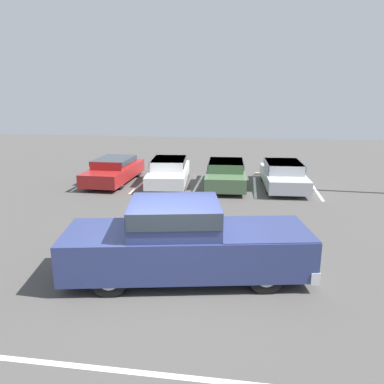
{
  "coord_description": "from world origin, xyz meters",
  "views": [
    {
      "loc": [
        1.59,
        -7.61,
        4.24
      ],
      "look_at": [
        -0.21,
        4.61,
        1.0
      ],
      "focal_mm": 35.0,
      "sensor_mm": 36.0,
      "label": 1
    }
  ],
  "objects_px": {
    "parked_sedan_d": "(283,174)",
    "wheel_stop_curb": "(274,174)",
    "parked_sedan_a": "(114,169)",
    "parked_sedan_b": "(169,170)",
    "pickup_truck": "(187,241)",
    "parked_sedan_c": "(226,173)"
  },
  "relations": [
    {
      "from": "parked_sedan_b",
      "to": "parked_sedan_c",
      "type": "relative_size",
      "value": 1.07
    },
    {
      "from": "pickup_truck",
      "to": "parked_sedan_c",
      "type": "height_order",
      "value": "pickup_truck"
    },
    {
      "from": "pickup_truck",
      "to": "parked_sedan_c",
      "type": "xyz_separation_m",
      "value": [
        0.36,
        9.25,
        -0.27
      ]
    },
    {
      "from": "parked_sedan_b",
      "to": "wheel_stop_curb",
      "type": "relative_size",
      "value": 2.43
    },
    {
      "from": "parked_sedan_b",
      "to": "parked_sedan_d",
      "type": "relative_size",
      "value": 1.03
    },
    {
      "from": "parked_sedan_d",
      "to": "wheel_stop_curb",
      "type": "relative_size",
      "value": 2.37
    },
    {
      "from": "parked_sedan_b",
      "to": "parked_sedan_d",
      "type": "distance_m",
      "value": 5.44
    },
    {
      "from": "parked_sedan_c",
      "to": "wheel_stop_curb",
      "type": "bearing_deg",
      "value": 135.53
    },
    {
      "from": "parked_sedan_a",
      "to": "parked_sedan_d",
      "type": "distance_m",
      "value": 8.18
    },
    {
      "from": "parked_sedan_c",
      "to": "parked_sedan_d",
      "type": "distance_m",
      "value": 2.67
    },
    {
      "from": "pickup_truck",
      "to": "parked_sedan_d",
      "type": "distance_m",
      "value": 9.92
    },
    {
      "from": "parked_sedan_b",
      "to": "wheel_stop_curb",
      "type": "distance_m",
      "value": 5.79
    },
    {
      "from": "parked_sedan_d",
      "to": "wheel_stop_curb",
      "type": "bearing_deg",
      "value": -177.5
    },
    {
      "from": "pickup_truck",
      "to": "parked_sedan_d",
      "type": "relative_size",
      "value": 1.28
    },
    {
      "from": "parked_sedan_a",
      "to": "pickup_truck",
      "type": "bearing_deg",
      "value": 29.49
    },
    {
      "from": "parked_sedan_a",
      "to": "wheel_stop_curb",
      "type": "relative_size",
      "value": 2.36
    },
    {
      "from": "parked_sedan_b",
      "to": "parked_sedan_a",
      "type": "bearing_deg",
      "value": -93.06
    },
    {
      "from": "parked_sedan_b",
      "to": "pickup_truck",
      "type": "bearing_deg",
      "value": 8.5
    },
    {
      "from": "parked_sedan_c",
      "to": "parked_sedan_b",
      "type": "bearing_deg",
      "value": -97.47
    },
    {
      "from": "parked_sedan_b",
      "to": "parked_sedan_c",
      "type": "distance_m",
      "value": 2.79
    },
    {
      "from": "parked_sedan_b",
      "to": "wheel_stop_curb",
      "type": "height_order",
      "value": "parked_sedan_b"
    },
    {
      "from": "pickup_truck",
      "to": "parked_sedan_c",
      "type": "distance_m",
      "value": 9.26
    }
  ]
}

